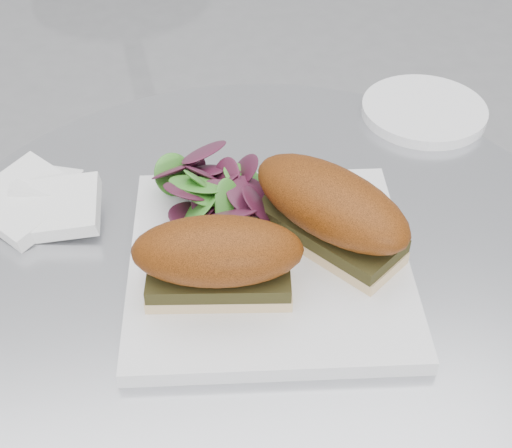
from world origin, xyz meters
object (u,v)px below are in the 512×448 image
at_px(plate, 269,263).
at_px(sandwich_left, 218,258).
at_px(saucer, 424,111).
at_px(sandwich_right, 330,209).

relative_size(plate, sandwich_left, 1.68).
distance_m(plate, saucer, 0.33).
height_order(plate, saucer, plate).
bearing_deg(sandwich_right, sandwich_left, -104.39).
bearing_deg(saucer, plate, -135.01).
xyz_separation_m(plate, sandwich_left, (-0.05, -0.04, 0.05)).
bearing_deg(sandwich_left, saucer, 51.41).
bearing_deg(saucer, sandwich_right, -128.20).
bearing_deg(sandwich_right, plate, -117.26).
height_order(sandwich_right, saucer, sandwich_right).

